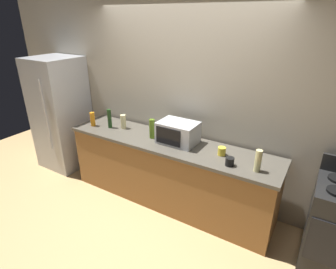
# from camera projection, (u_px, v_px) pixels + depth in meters

# --- Properties ---
(ground_plane) EXTENTS (8.00, 8.00, 0.00)m
(ground_plane) POSITION_uv_depth(u_px,v_px,m) (152.00, 216.00, 3.49)
(ground_plane) COLOR tan
(back_wall) EXTENTS (6.40, 0.10, 2.70)m
(back_wall) POSITION_uv_depth(u_px,v_px,m) (184.00, 100.00, 3.58)
(back_wall) COLOR #B2A893
(back_wall) RESTS_ON ground_plane
(counter_run) EXTENTS (2.84, 0.64, 0.90)m
(counter_run) POSITION_uv_depth(u_px,v_px,m) (168.00, 172.00, 3.62)
(counter_run) COLOR brown
(counter_run) RESTS_ON ground_plane
(refrigerator) EXTENTS (0.72, 0.73, 1.80)m
(refrigerator) POSITION_uv_depth(u_px,v_px,m) (61.00, 114.00, 4.42)
(refrigerator) COLOR #B7BABF
(refrigerator) RESTS_ON ground_plane
(microwave) EXTENTS (0.48, 0.35, 0.27)m
(microwave) POSITION_uv_depth(u_px,v_px,m) (178.00, 133.00, 3.37)
(microwave) COLOR #B7BABF
(microwave) RESTS_ON counter_run
(bottle_olive_oil) EXTENTS (0.07, 0.07, 0.26)m
(bottle_olive_oil) POSITION_uv_depth(u_px,v_px,m) (152.00, 129.00, 3.50)
(bottle_olive_oil) COLOR #4C6B19
(bottle_olive_oil) RESTS_ON counter_run
(bottle_wine) EXTENTS (0.06, 0.06, 0.27)m
(bottle_wine) POSITION_uv_depth(u_px,v_px,m) (110.00, 119.00, 3.83)
(bottle_wine) COLOR #1E3F19
(bottle_wine) RESTS_ON counter_run
(bottle_dish_soap) EXTENTS (0.07, 0.07, 0.20)m
(bottle_dish_soap) POSITION_uv_depth(u_px,v_px,m) (93.00, 119.00, 3.90)
(bottle_dish_soap) COLOR orange
(bottle_dish_soap) RESTS_ON counter_run
(bottle_hand_soap) EXTENTS (0.08, 0.08, 0.20)m
(bottle_hand_soap) POSITION_uv_depth(u_px,v_px,m) (123.00, 122.00, 3.82)
(bottle_hand_soap) COLOR beige
(bottle_hand_soap) RESTS_ON counter_run
(bottle_vinegar) EXTENTS (0.07, 0.07, 0.24)m
(bottle_vinegar) POSITION_uv_depth(u_px,v_px,m) (258.00, 161.00, 2.75)
(bottle_vinegar) COLOR beige
(bottle_vinegar) RESTS_ON counter_run
(mug_yellow) EXTENTS (0.09, 0.09, 0.10)m
(mug_yellow) POSITION_uv_depth(u_px,v_px,m) (222.00, 151.00, 3.10)
(mug_yellow) COLOR yellow
(mug_yellow) RESTS_ON counter_run
(mug_black) EXTENTS (0.09, 0.09, 0.09)m
(mug_black) POSITION_uv_depth(u_px,v_px,m) (230.00, 162.00, 2.88)
(mug_black) COLOR black
(mug_black) RESTS_ON counter_run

